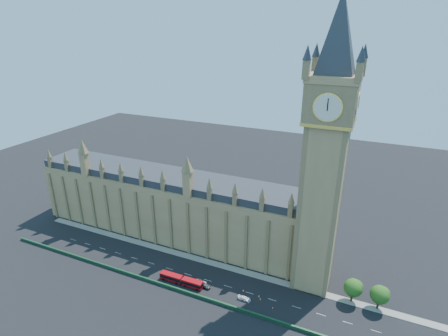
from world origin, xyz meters
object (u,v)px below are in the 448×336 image
at_px(red_bus, 181,280).
at_px(car_silver, 200,282).
at_px(car_grey, 205,285).
at_px(car_white, 244,299).

height_order(red_bus, car_silver, red_bus).
xyz_separation_m(car_grey, car_silver, (-2.23, 0.67, -0.04)).
relative_size(red_bus, car_grey, 3.49).
bearing_deg(car_white, car_grey, 89.79).
bearing_deg(red_bus, car_grey, 10.70).
distance_m(car_grey, car_silver, 2.33).
bearing_deg(car_grey, car_white, -85.31).
distance_m(car_grey, car_white, 14.92).
bearing_deg(red_bus, car_white, 2.90).
relative_size(red_bus, car_white, 3.76).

